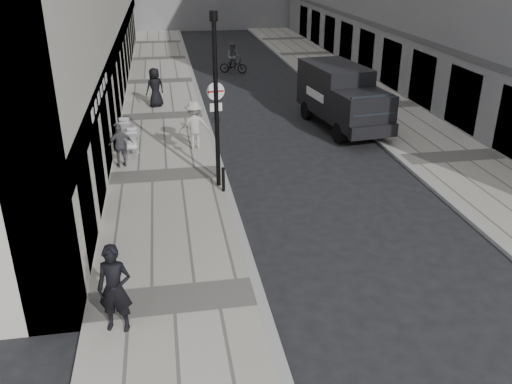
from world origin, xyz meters
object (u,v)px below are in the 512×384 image
walking_man (115,289)px  panel_van (341,94)px  sign_post (216,116)px  lamppost (216,94)px  cyclist (233,61)px

walking_man → panel_van: (9.16, 13.27, 0.42)m
sign_post → panel_van: bearing=32.8°
lamppost → panel_van: bearing=43.9°
panel_van → cyclist: 13.01m
walking_man → panel_van: panel_van is taller
sign_post → walking_man: bearing=-118.4°
sign_post → panel_van: 8.19m
sign_post → cyclist: bearing=72.8°
walking_man → cyclist: 26.52m
walking_man → lamppost: (2.93, 7.28, 2.19)m
sign_post → lamppost: (-0.06, -0.68, 0.95)m
panel_van → cyclist: (-3.24, 12.58, -0.78)m
sign_post → panel_van: sign_post is taller
lamppost → cyclist: 18.98m
sign_post → lamppost: lamppost is taller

